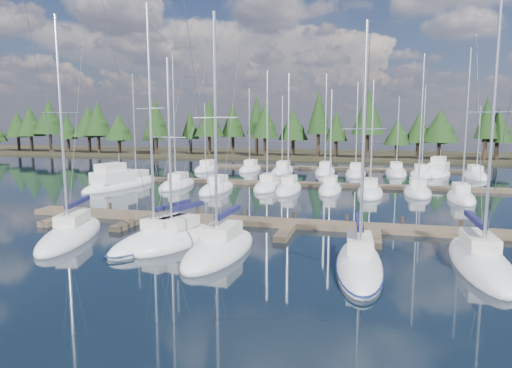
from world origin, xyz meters
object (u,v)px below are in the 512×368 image
(main_dock, at_px, (291,225))
(front_sailboat_4, at_px, (359,264))
(front_sailboat_0, at_px, (71,235))
(front_sailboat_3, at_px, (220,249))
(motor_yacht_right, at_px, (438,172))
(front_sailboat_1, at_px, (159,239))
(motor_yacht_left, at_px, (114,184))
(front_sailboat_2, at_px, (176,239))
(front_sailboat_5, at_px, (480,261))

(main_dock, bearing_deg, front_sailboat_4, -58.71)
(front_sailboat_0, bearing_deg, front_sailboat_3, -4.49)
(motor_yacht_right, bearing_deg, main_dock, -112.03)
(main_dock, bearing_deg, motor_yacht_right, 67.97)
(front_sailboat_0, relative_size, front_sailboat_3, 1.04)
(front_sailboat_1, bearing_deg, motor_yacht_left, 127.21)
(front_sailboat_4, height_order, motor_yacht_left, front_sailboat_4)
(main_dock, height_order, front_sailboat_2, front_sailboat_2)
(main_dock, relative_size, motor_yacht_right, 4.58)
(front_sailboat_0, xyz_separation_m, motor_yacht_right, (29.18, 44.76, 0.20))
(motor_yacht_right, bearing_deg, front_sailboat_0, -123.10)
(motor_yacht_left, bearing_deg, front_sailboat_0, -65.51)
(front_sailboat_2, xyz_separation_m, front_sailboat_4, (11.63, -2.39, 0.00))
(front_sailboat_2, relative_size, front_sailboat_5, 0.83)
(front_sailboat_2, xyz_separation_m, motor_yacht_right, (21.84, 44.13, 0.22))
(front_sailboat_1, distance_m, front_sailboat_5, 19.11)
(front_sailboat_2, height_order, motor_yacht_left, front_sailboat_2)
(front_sailboat_1, xyz_separation_m, front_sailboat_2, (1.09, 0.20, -0.02))
(front_sailboat_2, height_order, motor_yacht_right, front_sailboat_2)
(front_sailboat_2, relative_size, front_sailboat_3, 0.85)
(main_dock, height_order, front_sailboat_1, front_sailboat_1)
(front_sailboat_2, bearing_deg, front_sailboat_5, -0.98)
(front_sailboat_1, distance_m, motor_yacht_right, 49.91)
(front_sailboat_5, xyz_separation_m, motor_yacht_left, (-35.23, 21.34, 0.24))
(front_sailboat_3, bearing_deg, front_sailboat_4, -6.41)
(front_sailboat_4, height_order, front_sailboat_5, front_sailboat_5)
(motor_yacht_left, bearing_deg, main_dock, -32.23)
(front_sailboat_3, bearing_deg, front_sailboat_5, 4.60)
(front_sailboat_1, relative_size, front_sailboat_5, 1.04)
(front_sailboat_4, distance_m, motor_yacht_right, 47.63)
(main_dock, bearing_deg, front_sailboat_2, -136.59)
(main_dock, relative_size, front_sailboat_5, 2.92)
(front_sailboat_1, bearing_deg, motor_yacht_right, 62.64)
(front_sailboat_2, height_order, front_sailboat_4, front_sailboat_4)
(front_sailboat_1, bearing_deg, front_sailboat_3, -15.68)
(front_sailboat_1, height_order, front_sailboat_5, front_sailboat_1)
(front_sailboat_1, relative_size, motor_yacht_right, 1.63)
(front_sailboat_0, relative_size, motor_yacht_left, 1.48)
(front_sailboat_0, bearing_deg, main_dock, 26.03)
(front_sailboat_5, bearing_deg, front_sailboat_1, 179.66)
(front_sailboat_3, relative_size, front_sailboat_5, 0.97)
(main_dock, relative_size, front_sailboat_2, 3.53)
(front_sailboat_2, height_order, front_sailboat_5, front_sailboat_5)
(front_sailboat_0, xyz_separation_m, motor_yacht_left, (-9.87, 21.66, 0.24))
(front_sailboat_0, distance_m, motor_yacht_right, 53.43)
(main_dock, bearing_deg, front_sailboat_5, -29.04)
(front_sailboat_3, height_order, front_sailboat_4, front_sailboat_3)
(front_sailboat_0, relative_size, front_sailboat_2, 1.22)
(front_sailboat_2, bearing_deg, main_dock, 43.41)
(front_sailboat_2, bearing_deg, front_sailboat_4, -11.64)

